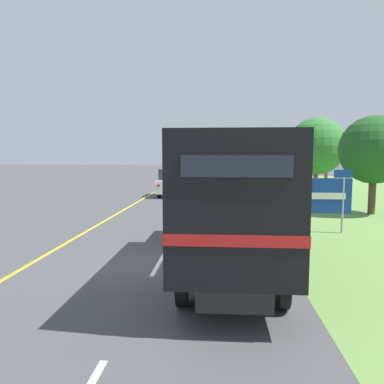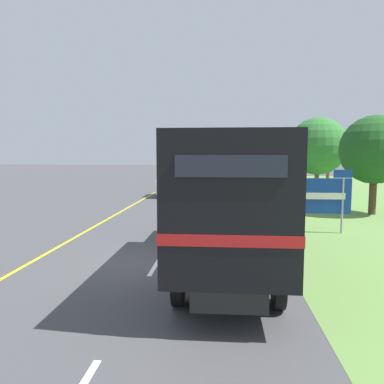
{
  "view_description": "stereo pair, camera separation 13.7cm",
  "coord_description": "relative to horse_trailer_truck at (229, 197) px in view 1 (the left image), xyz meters",
  "views": [
    {
      "loc": [
        1.76,
        -10.47,
        3.16
      ],
      "look_at": [
        0.3,
        8.8,
        1.2
      ],
      "focal_mm": 35.0,
      "sensor_mm": 36.0,
      "label": 1
    },
    {
      "loc": [
        1.89,
        -10.46,
        3.16
      ],
      "look_at": [
        0.3,
        8.8,
        1.2
      ],
      "focal_mm": 35.0,
      "sensor_mm": 36.0,
      "label": 2
    }
  ],
  "objects": [
    {
      "name": "horse_trailer_truck",
      "position": [
        0.0,
        0.0,
        0.0
      ],
      "size": [
        2.41,
        8.95,
        3.58
      ],
      "color": "black",
      "rests_on": "ground"
    },
    {
      "name": "roadside_tree_far",
      "position": [
        10.66,
        29.37,
        1.78
      ],
      "size": [
        3.16,
        3.16,
        5.39
      ],
      "color": "brown",
      "rests_on": "ground"
    },
    {
      "name": "centre_dash_mid_b",
      "position": [
        -2.01,
        13.65,
        -2.0
      ],
      "size": [
        0.12,
        2.6,
        0.01
      ],
      "primitive_type": "cube",
      "color": "white",
      "rests_on": "ground"
    },
    {
      "name": "centre_dash_near",
      "position": [
        -2.01,
        0.45,
        -2.0
      ],
      "size": [
        0.12,
        2.6,
        0.01
      ],
      "primitive_type": "cube",
      "color": "white",
      "rests_on": "ground"
    },
    {
      "name": "roadside_tree_near",
      "position": [
        7.73,
        10.06,
        1.37
      ],
      "size": [
        3.56,
        3.56,
        5.17
      ],
      "color": "#4C3823",
      "rests_on": "ground"
    },
    {
      "name": "centre_dash_mid_a",
      "position": [
        -2.01,
        7.05,
        -2.0
      ],
      "size": [
        0.12,
        2.6,
        0.01
      ],
      "primitive_type": "cube",
      "color": "white",
      "rests_on": "ground"
    },
    {
      "name": "lead_car_black_ahead",
      "position": [
        -0.04,
        33.43,
        -0.99
      ],
      "size": [
        1.8,
        4.33,
        2.04
      ],
      "color": "black",
      "rests_on": "ground"
    },
    {
      "name": "highway_sign",
      "position": [
        3.9,
        5.04,
        -0.52
      ],
      "size": [
        2.23,
        0.09,
        2.55
      ],
      "color": "#9E9EA3",
      "rests_on": "ground"
    },
    {
      "name": "ground_plane",
      "position": [
        -2.01,
        0.29,
        -2.0
      ],
      "size": [
        200.0,
        200.0,
        0.0
      ],
      "primitive_type": "plane",
      "color": "#444447"
    },
    {
      "name": "roadside_tree_mid",
      "position": [
        7.17,
        19.57,
        1.77
      ],
      "size": [
        4.43,
        4.43,
        5.99
      ],
      "color": "brown",
      "rests_on": "ground"
    },
    {
      "name": "centre_dash_farthest",
      "position": [
        -2.01,
        26.85,
        -2.0
      ],
      "size": [
        0.12,
        2.6,
        0.01
      ],
      "primitive_type": "cube",
      "color": "white",
      "rests_on": "ground"
    },
    {
      "name": "edge_line_yellow",
      "position": [
        -5.71,
        14.93,
        -2.0
      ],
      "size": [
        0.12,
        60.21,
        0.01
      ],
      "primitive_type": "cube",
      "color": "yellow",
      "rests_on": "ground"
    },
    {
      "name": "lead_car_white",
      "position": [
        -3.95,
        17.85,
        -0.97
      ],
      "size": [
        1.8,
        4.34,
        2.07
      ],
      "color": "black",
      "rests_on": "ground"
    },
    {
      "name": "centre_dash_far",
      "position": [
        -2.01,
        20.25,
        -2.0
      ],
      "size": [
        0.12,
        2.6,
        0.01
      ],
      "primitive_type": "cube",
      "color": "white",
      "rests_on": "ground"
    }
  ]
}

